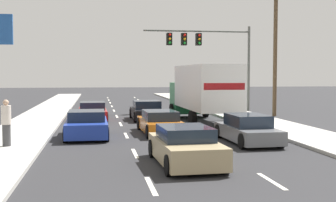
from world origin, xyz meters
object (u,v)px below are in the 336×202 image
(car_black, at_px, (147,111))
(car_tan, at_px, (185,147))
(box_truck, at_px, (203,90))
(car_red, at_px, (92,112))
(car_blue, at_px, (87,125))
(pedestrian_near_corner, at_px, (6,123))
(utility_pole_mid, at_px, (275,51))
(car_gray, at_px, (247,130))
(car_orange, at_px, (160,123))
(traffic_signal_mast, at_px, (202,45))

(car_black, relative_size, car_tan, 0.96)
(box_truck, bearing_deg, car_red, 157.86)
(car_blue, relative_size, pedestrian_near_corner, 2.30)
(car_black, bearing_deg, box_truck, -36.80)
(car_black, relative_size, box_truck, 0.44)
(car_black, xyz_separation_m, utility_pole_mid, (9.29, 1.21, 4.07))
(car_black, bearing_deg, car_gray, -72.58)
(box_truck, height_order, utility_pole_mid, utility_pole_mid)
(car_orange, xyz_separation_m, pedestrian_near_corner, (-6.71, -3.84, 0.53))
(car_red, relative_size, car_gray, 1.06)
(car_orange, xyz_separation_m, box_truck, (3.26, 4.38, 1.49))
(box_truck, relative_size, utility_pole_mid, 1.01)
(car_red, bearing_deg, car_black, -5.63)
(car_red, distance_m, pedestrian_near_corner, 11.43)
(car_gray, bearing_deg, utility_pole_mid, 62.47)
(car_tan, xyz_separation_m, pedestrian_near_corner, (-6.42, 4.05, 0.47))
(car_red, xyz_separation_m, box_truck, (6.68, -2.72, 1.48))
(traffic_signal_mast, bearing_deg, car_orange, -112.25)
(utility_pole_mid, distance_m, pedestrian_near_corner, 20.27)
(car_gray, relative_size, utility_pole_mid, 0.49)
(car_red, height_order, utility_pole_mid, utility_pole_mid)
(car_blue, bearing_deg, utility_pole_mid, 34.08)
(car_red, bearing_deg, car_orange, -64.24)
(box_truck, height_order, traffic_signal_mast, traffic_signal_mast)
(car_tan, distance_m, utility_pole_mid, 19.00)
(traffic_signal_mast, height_order, utility_pole_mid, utility_pole_mid)
(car_black, bearing_deg, car_blue, -116.12)
(utility_pole_mid, relative_size, pedestrian_near_corner, 4.87)
(car_orange, bearing_deg, traffic_signal_mast, 67.75)
(utility_pole_mid, bearing_deg, traffic_signal_mast, 133.44)
(traffic_signal_mast, height_order, pedestrian_near_corner, traffic_signal_mast)
(car_blue, bearing_deg, car_tan, -64.54)
(car_gray, distance_m, pedestrian_near_corner, 10.07)
(box_truck, bearing_deg, utility_pole_mid, 30.34)
(car_black, distance_m, car_tan, 14.64)
(utility_pole_mid, bearing_deg, car_red, -176.14)
(car_tan, distance_m, car_gray, 5.60)
(car_red, xyz_separation_m, car_orange, (3.43, -7.10, -0.01))
(car_red, distance_m, box_truck, 7.36)
(car_orange, relative_size, box_truck, 0.50)
(car_orange, distance_m, box_truck, 5.66)
(car_orange, distance_m, utility_pole_mid, 12.97)
(car_orange, bearing_deg, car_tan, -92.08)
(car_black, height_order, car_tan, car_tan)
(car_orange, height_order, car_gray, car_gray)
(car_red, height_order, car_gray, car_gray)
(car_black, distance_m, car_orange, 6.75)
(car_orange, bearing_deg, box_truck, 53.37)
(pedestrian_near_corner, bearing_deg, car_orange, 29.75)
(box_truck, height_order, pedestrian_near_corner, box_truck)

